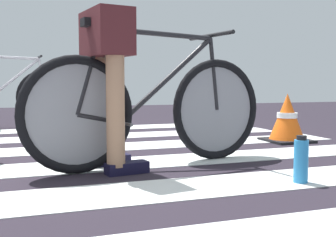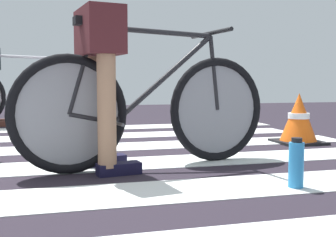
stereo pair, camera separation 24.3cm
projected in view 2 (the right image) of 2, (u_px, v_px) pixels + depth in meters
ground at (39, 166)px, 2.78m from camera, size 18.00×14.00×0.02m
crosswalk_markings at (46, 158)px, 3.03m from camera, size 5.41×4.21×0.00m
bicycle_1_of_3 at (148, 108)px, 2.68m from camera, size 1.72×0.54×0.93m
cyclist_1_of_3 at (101, 67)px, 2.53m from camera, size 0.37×0.44×0.99m
bicycle_3_of_3 at (18, 95)px, 5.33m from camera, size 1.74×0.52×0.93m
water_bottle at (296, 164)px, 2.16m from camera, size 0.08×0.08×0.26m
traffic_cone at (299, 120)px, 3.74m from camera, size 0.39×0.39×0.45m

